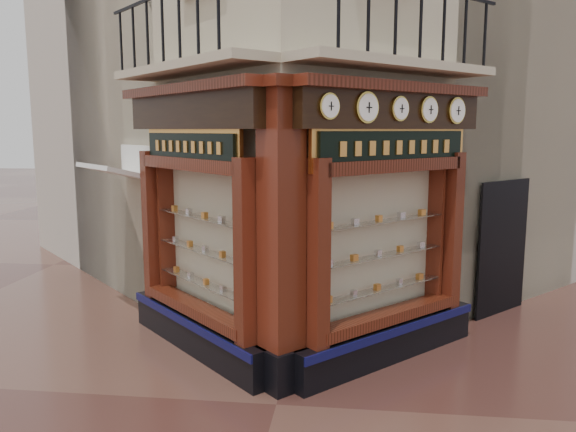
# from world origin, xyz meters

# --- Properties ---
(ground) EXTENTS (80.00, 80.00, 0.00)m
(ground) POSITION_xyz_m (0.00, 0.00, 0.00)
(ground) COLOR #482821
(ground) RESTS_ON ground
(main_building) EXTENTS (11.31, 11.31, 12.00)m
(main_building) POSITION_xyz_m (0.00, 6.16, 6.00)
(main_building) COLOR #C0B296
(main_building) RESTS_ON ground
(neighbour_left) EXTENTS (11.31, 11.31, 11.00)m
(neighbour_left) POSITION_xyz_m (-2.47, 8.63, 5.50)
(neighbour_left) COLOR #BEB6A6
(neighbour_left) RESTS_ON ground
(neighbour_right) EXTENTS (11.31, 11.31, 11.00)m
(neighbour_right) POSITION_xyz_m (2.47, 8.63, 5.50)
(neighbour_right) COLOR #BEB6A6
(neighbour_right) RESTS_ON ground
(shopfront_left) EXTENTS (2.86, 2.86, 3.98)m
(shopfront_left) POSITION_xyz_m (-1.41, 1.57, 1.98)
(shopfront_left) COLOR black
(shopfront_left) RESTS_ON ground
(shopfront_right) EXTENTS (2.86, 2.86, 3.98)m
(shopfront_right) POSITION_xyz_m (1.41, 1.57, 1.98)
(shopfront_right) COLOR black
(shopfront_right) RESTS_ON ground
(corner_pilaster) EXTENTS (0.85, 0.85, 3.98)m
(corner_pilaster) POSITION_xyz_m (0.00, 0.50, 1.95)
(corner_pilaster) COLOR black
(corner_pilaster) RESTS_ON ground
(balcony) EXTENTS (5.94, 2.97, 1.03)m
(balcony) POSITION_xyz_m (0.00, 1.49, 4.22)
(balcony) COLOR #C0B296
(balcony) RESTS_ON ground
(clock_a) EXTENTS (0.26, 0.26, 0.32)m
(clock_a) POSITION_xyz_m (0.59, 0.48, 3.62)
(clock_a) COLOR gold
(clock_a) RESTS_ON ground
(clock_b) EXTENTS (0.32, 0.32, 0.40)m
(clock_b) POSITION_xyz_m (1.05, 0.95, 3.62)
(clock_b) COLOR gold
(clock_b) RESTS_ON ground
(clock_c) EXTENTS (0.27, 0.27, 0.33)m
(clock_c) POSITION_xyz_m (1.50, 1.39, 3.62)
(clock_c) COLOR gold
(clock_c) RESTS_ON ground
(clock_d) EXTENTS (0.30, 0.30, 0.37)m
(clock_d) POSITION_xyz_m (1.93, 1.83, 3.62)
(clock_d) COLOR gold
(clock_d) RESTS_ON ground
(clock_e) EXTENTS (0.31, 0.31, 0.39)m
(clock_e) POSITION_xyz_m (2.39, 2.29, 3.62)
(clock_e) COLOR gold
(clock_e) RESTS_ON ground
(awning) EXTENTS (1.73, 1.73, 0.31)m
(awning) POSITION_xyz_m (-3.25, 3.05, 0.00)
(awning) COLOR white
(awning) RESTS_ON ground
(signboard_left) EXTENTS (1.92, 1.92, 0.51)m
(signboard_left) POSITION_xyz_m (-1.46, 1.51, 3.10)
(signboard_left) COLOR gold
(signboard_left) RESTS_ON ground
(signboard_right) EXTENTS (2.22, 2.22, 0.59)m
(signboard_right) POSITION_xyz_m (1.46, 1.51, 3.10)
(signboard_right) COLOR gold
(signboard_right) RESTS_ON ground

